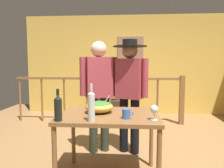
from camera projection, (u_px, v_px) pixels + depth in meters
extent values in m
plane|color=olive|center=(132.00, 155.00, 3.24)|extent=(7.38, 7.38, 0.00)
cube|color=gold|center=(131.00, 65.00, 5.87)|extent=(5.68, 0.10, 2.60)
cube|color=#8C6B53|center=(130.00, 49.00, 5.77)|extent=(0.68, 0.03, 0.67)
cylinder|color=brown|center=(20.00, 100.00, 5.12)|extent=(0.04, 0.04, 0.98)
cylinder|color=brown|center=(42.00, 100.00, 5.08)|extent=(0.04, 0.04, 0.98)
cylinder|color=brown|center=(64.00, 101.00, 5.03)|extent=(0.04, 0.04, 0.98)
cylinder|color=brown|center=(87.00, 101.00, 4.99)|extent=(0.04, 0.04, 0.98)
cylinder|color=brown|center=(110.00, 101.00, 4.95)|extent=(0.04, 0.04, 0.98)
cylinder|color=brown|center=(134.00, 102.00, 4.91)|extent=(0.04, 0.04, 0.98)
cylinder|color=brown|center=(157.00, 102.00, 4.87)|extent=(0.04, 0.04, 0.98)
cylinder|color=brown|center=(182.00, 102.00, 4.83)|extent=(0.04, 0.04, 0.98)
cube|color=brown|center=(98.00, 78.00, 4.92)|extent=(3.78, 0.07, 0.05)
cube|color=brown|center=(182.00, 100.00, 4.82)|extent=(0.10, 0.10, 1.08)
cube|color=#38281E|center=(109.00, 108.00, 5.68)|extent=(0.90, 0.40, 0.41)
cube|color=black|center=(109.00, 99.00, 5.66)|extent=(0.20, 0.12, 0.02)
cylinder|color=black|center=(109.00, 98.00, 5.65)|extent=(0.03, 0.03, 0.08)
cube|color=black|center=(109.00, 90.00, 5.60)|extent=(0.58, 0.06, 0.32)
cube|color=black|center=(109.00, 90.00, 5.57)|extent=(0.53, 0.01, 0.29)
cube|color=brown|center=(109.00, 116.00, 2.50)|extent=(1.12, 0.83, 0.04)
cylinder|color=brown|center=(55.00, 162.00, 2.21)|extent=(0.05, 0.05, 0.74)
cylinder|color=brown|center=(159.00, 165.00, 2.13)|extent=(0.05, 0.05, 0.74)
cylinder|color=brown|center=(73.00, 137.00, 2.95)|extent=(0.05, 0.05, 0.74)
cylinder|color=brown|center=(151.00, 139.00, 2.87)|extent=(0.05, 0.05, 0.74)
ellipsoid|color=gold|center=(99.00, 107.00, 2.57)|extent=(0.33, 0.33, 0.13)
ellipsoid|color=#38702D|center=(99.00, 104.00, 2.56)|extent=(0.27, 0.27, 0.06)
cylinder|color=silver|center=(105.00, 102.00, 2.56)|extent=(0.12, 0.01, 0.17)
cylinder|color=silver|center=(154.00, 120.00, 2.24)|extent=(0.07, 0.07, 0.01)
cylinder|color=silver|center=(154.00, 116.00, 2.23)|extent=(0.01, 0.01, 0.07)
ellipsoid|color=silver|center=(154.00, 109.00, 2.23)|extent=(0.08, 0.08, 0.09)
cylinder|color=silver|center=(91.00, 108.00, 2.17)|extent=(0.07, 0.07, 0.28)
cone|color=silver|center=(91.00, 92.00, 2.16)|extent=(0.07, 0.07, 0.03)
cylinder|color=silver|center=(91.00, 87.00, 2.15)|extent=(0.03, 0.03, 0.07)
cylinder|color=black|center=(58.00, 110.00, 2.20)|extent=(0.08, 0.08, 0.22)
cone|color=black|center=(58.00, 97.00, 2.18)|extent=(0.08, 0.08, 0.04)
cylinder|color=black|center=(58.00, 92.00, 2.18)|extent=(0.03, 0.03, 0.07)
cylinder|color=#3866B2|center=(126.00, 114.00, 2.29)|extent=(0.08, 0.08, 0.10)
torus|color=#3866B2|center=(131.00, 113.00, 2.29)|extent=(0.05, 0.01, 0.05)
cylinder|color=#2D3323|center=(105.00, 124.00, 3.38)|extent=(0.13, 0.13, 0.85)
cylinder|color=#2D3323|center=(93.00, 125.00, 3.33)|extent=(0.13, 0.13, 0.85)
cube|color=#9E3842|center=(99.00, 77.00, 3.29)|extent=(0.44, 0.35, 0.60)
cylinder|color=#9E3842|center=(114.00, 76.00, 3.36)|extent=(0.09, 0.09, 0.57)
cylinder|color=#9E3842|center=(83.00, 76.00, 3.21)|extent=(0.09, 0.09, 0.57)
sphere|color=beige|center=(99.00, 49.00, 3.25)|extent=(0.23, 0.23, 0.23)
cylinder|color=black|center=(135.00, 126.00, 3.28)|extent=(0.13, 0.13, 0.83)
cylinder|color=black|center=(124.00, 125.00, 3.36)|extent=(0.13, 0.13, 0.83)
cube|color=#9E3842|center=(130.00, 79.00, 3.25)|extent=(0.44, 0.35, 0.59)
cylinder|color=#9E3842|center=(145.00, 78.00, 3.14)|extent=(0.09, 0.09, 0.56)
cylinder|color=#9E3842|center=(115.00, 77.00, 3.36)|extent=(0.09, 0.09, 0.56)
sphere|color=#A37556|center=(130.00, 51.00, 3.21)|extent=(0.23, 0.23, 0.23)
cylinder|color=black|center=(130.00, 46.00, 3.21)|extent=(0.50, 0.50, 0.01)
cylinder|color=black|center=(130.00, 43.00, 3.20)|extent=(0.22, 0.22, 0.10)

